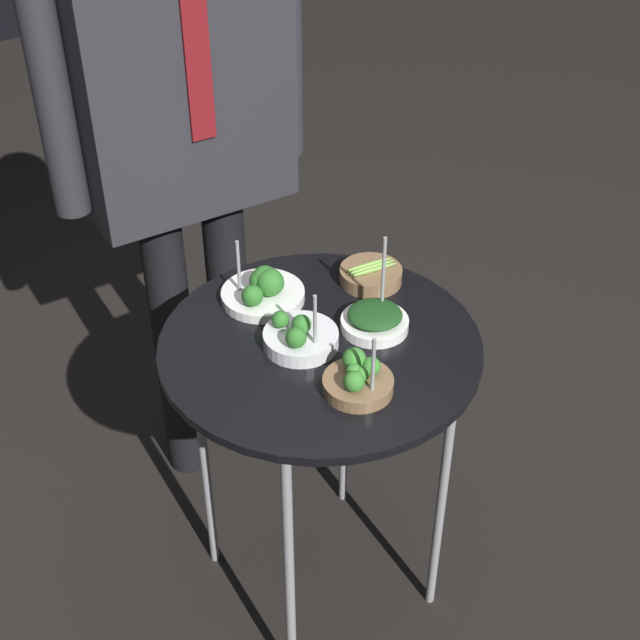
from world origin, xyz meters
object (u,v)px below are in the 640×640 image
(bowl_broccoli_front_right, at_px, (358,379))
(bowl_spinach_far_rim, at_px, (375,319))
(waiter_figure, at_px, (180,105))
(bowl_broccoli_mid_right, at_px, (300,337))
(bowl_asparagus_near_rim, at_px, (371,275))
(bowl_broccoli_center, at_px, (263,289))
(serving_cart, at_px, (320,366))

(bowl_broccoli_front_right, height_order, bowl_spinach_far_rim, bowl_spinach_far_rim)
(bowl_broccoli_front_right, xyz_separation_m, waiter_figure, (-0.01, 0.66, 0.26))
(bowl_broccoli_front_right, bearing_deg, bowl_broccoli_mid_right, 98.41)
(bowl_asparagus_near_rim, bearing_deg, bowl_broccoli_mid_right, -155.74)
(bowl_broccoli_front_right, distance_m, waiter_figure, 0.71)
(bowl_broccoli_center, distance_m, bowl_spinach_far_rim, 0.23)
(bowl_asparagus_near_rim, xyz_separation_m, bowl_broccoli_center, (-0.22, 0.06, 0.01))
(bowl_spinach_far_rim, bearing_deg, bowl_broccoli_front_right, -134.14)
(bowl_asparagus_near_rim, height_order, bowl_spinach_far_rim, bowl_spinach_far_rim)
(waiter_figure, bearing_deg, bowl_spinach_far_rim, -76.18)
(bowl_broccoli_center, bearing_deg, bowl_broccoli_front_right, -88.25)
(bowl_asparagus_near_rim, bearing_deg, waiter_figure, 118.23)
(bowl_broccoli_mid_right, xyz_separation_m, waiter_figure, (0.02, 0.50, 0.26))
(bowl_asparagus_near_rim, bearing_deg, bowl_broccoli_center, 165.31)
(bowl_broccoli_mid_right, relative_size, bowl_broccoli_front_right, 1.05)
(serving_cart, xyz_separation_m, bowl_broccoli_front_right, (-0.02, -0.15, 0.08))
(bowl_broccoli_mid_right, relative_size, bowl_spinach_far_rim, 0.77)
(bowl_spinach_far_rim, bearing_deg, bowl_asparagus_near_rim, 58.15)
(serving_cart, height_order, bowl_spinach_far_rim, bowl_spinach_far_rim)
(bowl_broccoli_center, xyz_separation_m, waiter_figure, (0.00, 0.34, 0.26))
(serving_cart, bearing_deg, waiter_figure, 92.37)
(bowl_broccoli_front_right, bearing_deg, bowl_broccoli_center, 91.75)
(bowl_asparagus_near_rim, distance_m, bowl_broccoli_center, 0.23)
(serving_cart, relative_size, bowl_spinach_far_rim, 3.90)
(bowl_spinach_far_rim, xyz_separation_m, waiter_figure, (-0.13, 0.53, 0.27))
(serving_cart, relative_size, bowl_broccoli_mid_right, 5.04)
(bowl_broccoli_front_right, relative_size, bowl_asparagus_near_rim, 1.05)
(bowl_broccoli_center, bearing_deg, bowl_broccoli_mid_right, -94.82)
(bowl_broccoli_mid_right, bearing_deg, waiter_figure, 87.96)
(bowl_spinach_far_rim, bearing_deg, waiter_figure, 103.82)
(bowl_broccoli_center, relative_size, bowl_spinach_far_rim, 0.91)
(bowl_broccoli_center, bearing_deg, bowl_spinach_far_rim, -54.69)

